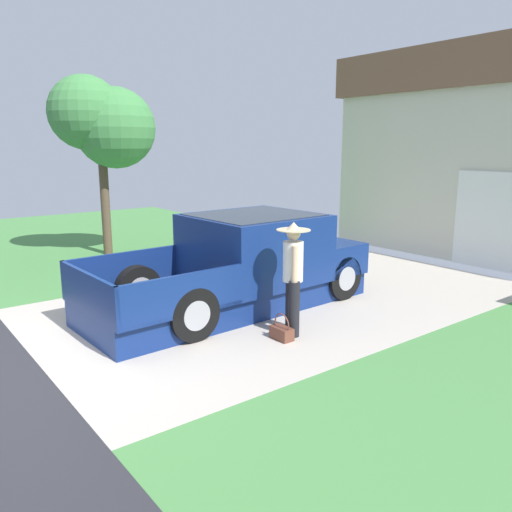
{
  "coord_description": "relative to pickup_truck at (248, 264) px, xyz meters",
  "views": [
    {
      "loc": [
        6.78,
        -1.53,
        2.77
      ],
      "look_at": [
        0.32,
        3.45,
        1.0
      ],
      "focal_mm": 35.92,
      "sensor_mm": 36.0,
      "label": 1
    }
  ],
  "objects": [
    {
      "name": "front_yard_tree",
      "position": [
        -5.63,
        -0.27,
        2.59
      ],
      "size": [
        2.1,
        2.55,
        4.44
      ],
      "color": "brown",
      "rests_on": "ground"
    },
    {
      "name": "person_with_hat",
      "position": [
        1.55,
        -0.33,
        0.19
      ],
      "size": [
        0.5,
        0.5,
        1.68
      ],
      "rotation": [
        0.0,
        0.0,
        2.55
      ],
      "color": "black",
      "rests_on": "ground"
    },
    {
      "name": "handbag",
      "position": [
        1.68,
        -0.64,
        -0.61
      ],
      "size": [
        0.35,
        0.19,
        0.39
      ],
      "color": "brown",
      "rests_on": "ground"
    },
    {
      "name": "pickup_truck",
      "position": [
        0.0,
        0.0,
        0.0
      ],
      "size": [
        2.25,
        5.09,
        1.59
      ],
      "rotation": [
        0.0,
        0.0,
        0.04
      ],
      "color": "navy",
      "rests_on": "ground"
    }
  ]
}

